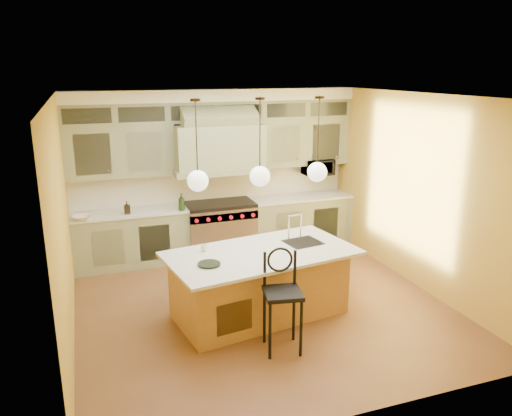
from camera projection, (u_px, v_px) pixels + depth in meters
name	position (u px, v px, depth m)	size (l,w,h in m)	color
floor	(261.00, 305.00, 7.07)	(5.00, 5.00, 0.00)	brown
ceiling	(261.00, 96.00, 6.29)	(5.00, 5.00, 0.00)	white
wall_back	(214.00, 171.00, 8.95)	(5.00, 5.00, 0.00)	gold
wall_front	(357.00, 278.00, 4.41)	(5.00, 5.00, 0.00)	gold
wall_left	(62.00, 225.00, 5.88)	(5.00, 5.00, 0.00)	gold
wall_right	(418.00, 192.00, 7.48)	(5.00, 5.00, 0.00)	gold
back_cabinetry	(218.00, 175.00, 8.72)	(5.00, 0.77, 2.90)	gray
range	(220.00, 228.00, 8.89)	(1.20, 0.74, 0.96)	silver
kitchen_island	(260.00, 282.00, 6.69)	(2.63, 1.66, 1.35)	#9D6C37
counter_stool	(282.00, 294.00, 5.81)	(0.50, 0.50, 1.22)	black
microwave	(318.00, 167.00, 9.35)	(0.54, 0.37, 0.30)	black
oil_bottle_a	(182.00, 202.00, 8.30)	(0.11, 0.11, 0.29)	black
oil_bottle_b	(127.00, 208.00, 8.12)	(0.10, 0.10, 0.21)	black
fruit_bowl	(82.00, 218.00, 7.83)	(0.28, 0.28, 0.07)	silver
cup	(204.00, 248.00, 6.53)	(0.09, 0.09, 0.09)	white
pendant_left	(198.00, 178.00, 6.03)	(0.26, 0.26, 1.11)	#2D2319
pendant_center	(260.00, 174.00, 6.28)	(0.26, 0.26, 1.11)	#2D2319
pendant_right	(317.00, 170.00, 6.54)	(0.26, 0.26, 1.11)	#2D2319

